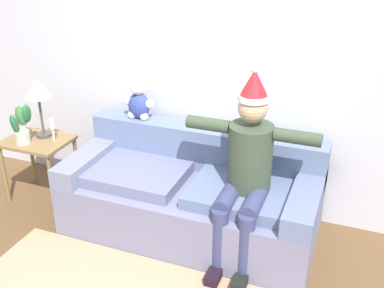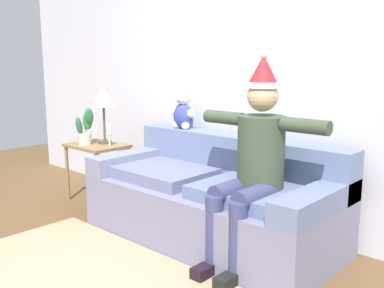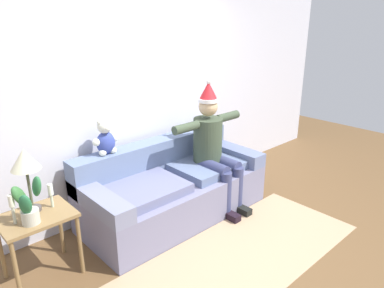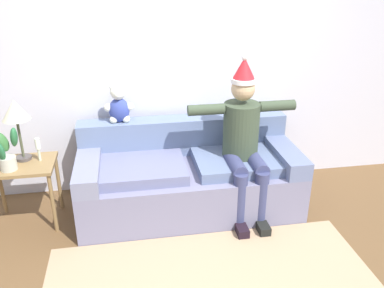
{
  "view_description": "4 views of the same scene",
  "coord_description": "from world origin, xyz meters",
  "px_view_note": "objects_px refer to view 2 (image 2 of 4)",
  "views": [
    {
      "loc": [
        1.22,
        -2.15,
        2.39
      ],
      "look_at": [
        0.03,
        0.9,
        0.85
      ],
      "focal_mm": 43.18,
      "sensor_mm": 36.0,
      "label": 1
    },
    {
      "loc": [
        2.23,
        -1.7,
        1.44
      ],
      "look_at": [
        -0.15,
        0.9,
        0.79
      ],
      "focal_mm": 41.27,
      "sensor_mm": 36.0,
      "label": 2
    },
    {
      "loc": [
        -2.36,
        -1.88,
        2.19
      ],
      "look_at": [
        0.1,
        0.77,
        0.9
      ],
      "focal_mm": 33.69,
      "sensor_mm": 36.0,
      "label": 3
    },
    {
      "loc": [
        -0.56,
        -2.49,
        2.23
      ],
      "look_at": [
        0.01,
        0.81,
        0.75
      ],
      "focal_mm": 37.73,
      "sensor_mm": 36.0,
      "label": 4
    }
  ],
  "objects_px": {
    "person_seated": "(253,159)",
    "side_table": "(97,153)",
    "potted_plant": "(85,129)",
    "candle_short": "(109,132)",
    "teddy_bear": "(183,111)",
    "candle_tall": "(85,127)",
    "couch": "(213,200)",
    "table_lamp": "(103,100)"
  },
  "relations": [
    {
      "from": "candle_tall",
      "to": "candle_short",
      "type": "bearing_deg",
      "value": 10.22
    },
    {
      "from": "person_seated",
      "to": "potted_plant",
      "type": "relative_size",
      "value": 3.83
    },
    {
      "from": "couch",
      "to": "candle_short",
      "type": "height_order",
      "value": "same"
    },
    {
      "from": "side_table",
      "to": "candle_short",
      "type": "xyz_separation_m",
      "value": [
        0.17,
        0.04,
        0.24
      ]
    },
    {
      "from": "potted_plant",
      "to": "candle_tall",
      "type": "distance_m",
      "value": 0.13
    },
    {
      "from": "couch",
      "to": "person_seated",
      "type": "height_order",
      "value": "person_seated"
    },
    {
      "from": "potted_plant",
      "to": "candle_short",
      "type": "xyz_separation_m",
      "value": [
        0.23,
        0.13,
        -0.03
      ]
    },
    {
      "from": "couch",
      "to": "candle_short",
      "type": "bearing_deg",
      "value": -179.68
    },
    {
      "from": "candle_short",
      "to": "couch",
      "type": "bearing_deg",
      "value": 0.32
    },
    {
      "from": "table_lamp",
      "to": "teddy_bear",
      "type": "bearing_deg",
      "value": 16.11
    },
    {
      "from": "person_seated",
      "to": "couch",
      "type": "bearing_deg",
      "value": 161.79
    },
    {
      "from": "teddy_bear",
      "to": "side_table",
      "type": "distance_m",
      "value": 1.08
    },
    {
      "from": "teddy_bear",
      "to": "potted_plant",
      "type": "height_order",
      "value": "teddy_bear"
    },
    {
      "from": "person_seated",
      "to": "candle_short",
      "type": "relative_size",
      "value": 7.01
    },
    {
      "from": "table_lamp",
      "to": "side_table",
      "type": "bearing_deg",
      "value": -99.88
    },
    {
      "from": "person_seated",
      "to": "side_table",
      "type": "bearing_deg",
      "value": 176.72
    },
    {
      "from": "teddy_bear",
      "to": "table_lamp",
      "type": "bearing_deg",
      "value": -163.89
    },
    {
      "from": "couch",
      "to": "potted_plant",
      "type": "bearing_deg",
      "value": -174.97
    },
    {
      "from": "side_table",
      "to": "potted_plant",
      "type": "height_order",
      "value": "potted_plant"
    },
    {
      "from": "couch",
      "to": "potted_plant",
      "type": "distance_m",
      "value": 1.66
    },
    {
      "from": "teddy_bear",
      "to": "candle_short",
      "type": "xyz_separation_m",
      "value": [
        -0.74,
        -0.31,
        -0.25
      ]
    },
    {
      "from": "teddy_bear",
      "to": "candle_short",
      "type": "relative_size",
      "value": 1.75
    },
    {
      "from": "teddy_bear",
      "to": "table_lamp",
      "type": "distance_m",
      "value": 0.92
    },
    {
      "from": "person_seated",
      "to": "table_lamp",
      "type": "relative_size",
      "value": 2.69
    },
    {
      "from": "table_lamp",
      "to": "couch",
      "type": "bearing_deg",
      "value": -1.66
    },
    {
      "from": "couch",
      "to": "table_lamp",
      "type": "relative_size",
      "value": 3.72
    },
    {
      "from": "person_seated",
      "to": "side_table",
      "type": "distance_m",
      "value": 2.05
    },
    {
      "from": "teddy_bear",
      "to": "table_lamp",
      "type": "relative_size",
      "value": 0.67
    },
    {
      "from": "table_lamp",
      "to": "candle_tall",
      "type": "xyz_separation_m",
      "value": [
        -0.18,
        -0.11,
        -0.28
      ]
    },
    {
      "from": "couch",
      "to": "person_seated",
      "type": "xyz_separation_m",
      "value": [
        0.5,
        -0.16,
        0.45
      ]
    },
    {
      "from": "side_table",
      "to": "potted_plant",
      "type": "distance_m",
      "value": 0.29
    },
    {
      "from": "side_table",
      "to": "table_lamp",
      "type": "bearing_deg",
      "value": 80.12
    },
    {
      "from": "table_lamp",
      "to": "candle_tall",
      "type": "bearing_deg",
      "value": -148.55
    },
    {
      "from": "couch",
      "to": "candle_short",
      "type": "xyz_separation_m",
      "value": [
        -1.36,
        -0.01,
        0.42
      ]
    },
    {
      "from": "couch",
      "to": "side_table",
      "type": "xyz_separation_m",
      "value": [
        -1.53,
        -0.05,
        0.18
      ]
    },
    {
      "from": "couch",
      "to": "candle_tall",
      "type": "bearing_deg",
      "value": -177.72
    },
    {
      "from": "teddy_bear",
      "to": "candle_short",
      "type": "height_order",
      "value": "teddy_bear"
    },
    {
      "from": "potted_plant",
      "to": "candle_short",
      "type": "distance_m",
      "value": 0.27
    },
    {
      "from": "candle_tall",
      "to": "side_table",
      "type": "bearing_deg",
      "value": 6.85
    },
    {
      "from": "teddy_bear",
      "to": "candle_tall",
      "type": "distance_m",
      "value": 1.15
    },
    {
      "from": "side_table",
      "to": "candle_tall",
      "type": "relative_size",
      "value": 2.38
    },
    {
      "from": "potted_plant",
      "to": "person_seated",
      "type": "bearing_deg",
      "value": -0.64
    }
  ]
}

